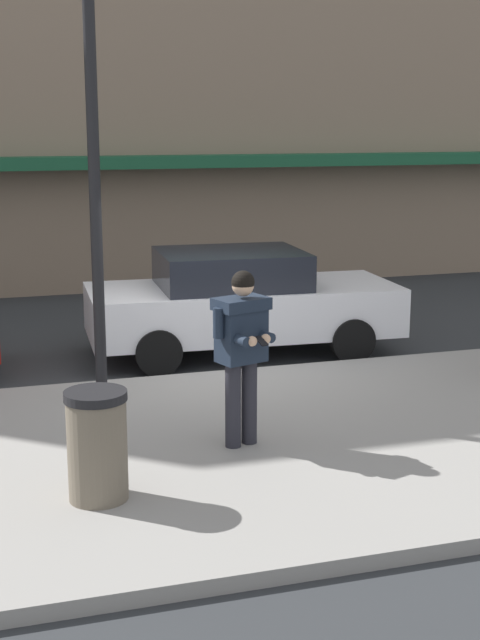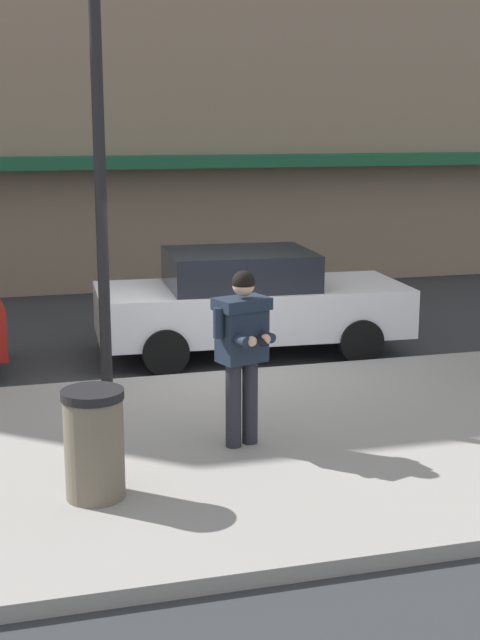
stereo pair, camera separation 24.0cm
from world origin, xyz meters
The scene contains 7 objects.
ground_plane centered at (0.00, 0.00, 0.00)m, with size 80.00×80.00×0.00m, color #2B2D30.
sidewalk centered at (1.00, -2.85, 0.07)m, with size 32.00×5.30×0.14m, color gray.
curb_paint_line centered at (1.00, 0.05, 0.00)m, with size 28.00×0.12×0.01m, color silver.
parked_sedan_mid centered at (0.82, 1.08, 0.79)m, with size 4.59×2.11×1.54m.
man_texting_on_phone centered at (-0.40, -2.94, 1.25)m, with size 0.62×0.64×1.81m.
street_lamp_post centered at (-1.49, -0.65, 3.14)m, with size 0.36×0.36×4.88m.
trash_bin centered at (-1.99, -3.84, 0.63)m, with size 0.55×0.55×0.98m.
Camera 1 is at (-2.94, -11.16, 3.37)m, focal length 50.00 mm.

